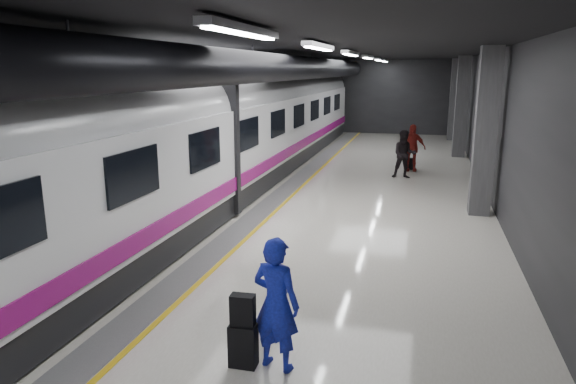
% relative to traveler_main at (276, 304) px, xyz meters
% --- Properties ---
extents(ground, '(40.00, 40.00, 0.00)m').
position_rel_traveler_main_xyz_m(ground, '(-1.22, 6.68, -0.91)').
color(ground, silver).
rests_on(ground, ground).
extents(platform_hall, '(10.02, 40.02, 4.51)m').
position_rel_traveler_main_xyz_m(platform_hall, '(-1.50, 7.63, 2.62)').
color(platform_hall, black).
rests_on(platform_hall, ground).
extents(train, '(3.05, 38.00, 4.05)m').
position_rel_traveler_main_xyz_m(train, '(-4.47, 6.68, 1.16)').
color(train, black).
rests_on(train, ground).
extents(traveler_main, '(0.75, 0.59, 1.83)m').
position_rel_traveler_main_xyz_m(traveler_main, '(0.00, 0.00, 0.00)').
color(traveler_main, '#1B29CC').
rests_on(traveler_main, ground).
extents(suitcase_main, '(0.37, 0.24, 0.60)m').
position_rel_traveler_main_xyz_m(suitcase_main, '(-0.43, -0.09, -0.61)').
color(suitcase_main, black).
rests_on(suitcase_main, ground).
extents(shoulder_bag, '(0.33, 0.19, 0.43)m').
position_rel_traveler_main_xyz_m(shoulder_bag, '(-0.43, -0.09, -0.10)').
color(shoulder_bag, black).
rests_on(shoulder_bag, suitcase_main).
extents(traveler_far_a, '(0.92, 0.75, 1.76)m').
position_rel_traveler_main_xyz_m(traveler_far_a, '(1.11, 13.06, -0.03)').
color(traveler_far_a, black).
rests_on(traveler_far_a, ground).
extents(traveler_far_b, '(1.13, 0.59, 1.83)m').
position_rel_traveler_main_xyz_m(traveler_far_b, '(1.32, 14.56, 0.00)').
color(traveler_far_b, maroon).
rests_on(traveler_far_b, ground).
extents(suitcase_far, '(0.36, 0.28, 0.46)m').
position_rel_traveler_main_xyz_m(suitcase_far, '(1.27, 14.86, -0.68)').
color(suitcase_far, black).
rests_on(suitcase_far, ground).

